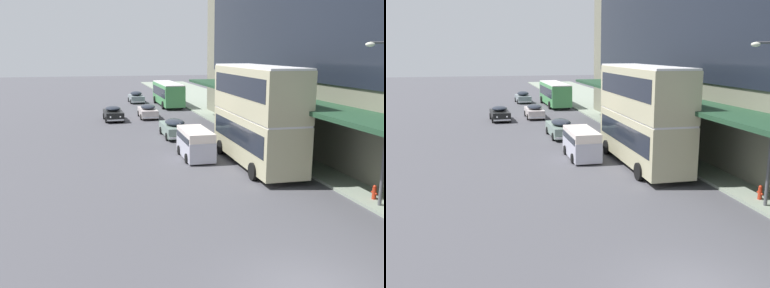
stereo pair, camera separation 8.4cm
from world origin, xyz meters
TOP-DOWN VIEW (x-y plane):
  - transit_bus_kerbside_front at (3.92, 14.14)m, footprint 2.93×9.93m
  - transit_bus_kerbside_rear at (4.14, 45.40)m, footprint 2.73×10.28m
  - sedan_oncoming_rear at (-3.70, 34.50)m, footprint 2.06×4.45m
  - sedan_second_near at (0.43, 50.07)m, footprint 2.03×4.71m
  - sedan_oncoming_front at (0.06, 35.49)m, footprint 1.94×4.82m
  - sedan_far_back at (0.77, 24.38)m, footprint 1.97×4.95m
  - vw_van at (0.71, 16.94)m, footprint 1.95×4.57m
  - fire_hydrant at (6.89, 6.38)m, footprint 0.20×0.40m

SIDE VIEW (x-z plane):
  - fire_hydrant at x=6.89m, z-range 0.14..0.84m
  - sedan_oncoming_front at x=0.06m, z-range 0.00..1.49m
  - sedan_oncoming_rear at x=-3.70m, z-range 0.00..1.51m
  - sedan_far_back at x=0.77m, z-range 0.00..1.54m
  - sedan_second_near at x=0.43m, z-range -0.02..1.63m
  - vw_van at x=0.71m, z-range 0.12..2.08m
  - transit_bus_kerbside_rear at x=4.14m, z-range 0.24..3.30m
  - transit_bus_kerbside_front at x=3.92m, z-range 0.24..6.47m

